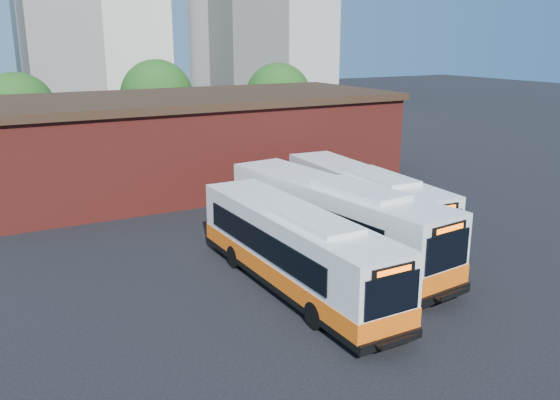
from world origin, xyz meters
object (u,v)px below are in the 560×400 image
bus_mideast (334,222)px  transit_worker (403,282)px  bus_east (363,204)px  bus_midwest (295,252)px

bus_mideast → transit_worker: bearing=-102.7°
bus_mideast → bus_east: bus_mideast is taller
bus_mideast → bus_east: size_ratio=1.08×
transit_worker → bus_midwest: bearing=60.4°
bus_midwest → bus_east: bus_east is taller
bus_east → transit_worker: bearing=-113.3°
bus_midwest → transit_worker: size_ratio=6.63×
bus_midwest → transit_worker: (2.86, -3.51, -0.62)m
bus_mideast → transit_worker: size_ratio=7.24×
bus_east → bus_mideast: bearing=-142.5°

